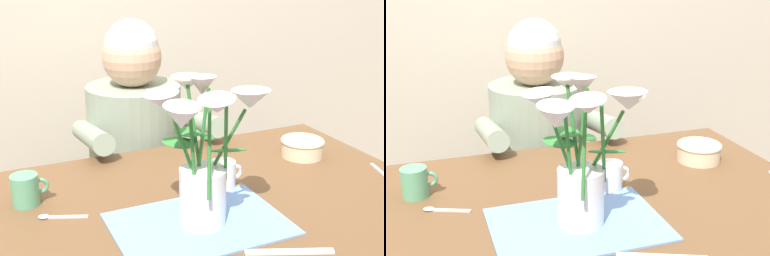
% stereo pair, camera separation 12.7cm
% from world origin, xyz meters
% --- Properties ---
extents(dining_table, '(1.20, 0.80, 0.74)m').
position_xyz_m(dining_table, '(0.00, 0.00, 0.64)').
color(dining_table, brown).
rests_on(dining_table, ground_plane).
extents(seated_person, '(0.45, 0.47, 1.14)m').
position_xyz_m(seated_person, '(0.01, 0.62, 0.56)').
color(seated_person, '#4C4C56').
rests_on(seated_person, ground_plane).
extents(striped_placemat, '(0.40, 0.28, 0.00)m').
position_xyz_m(striped_placemat, '(-0.08, -0.12, 0.74)').
color(striped_placemat, '#6B93D1').
rests_on(striped_placemat, dining_table).
extents(flower_vase, '(0.28, 0.27, 0.35)m').
position_xyz_m(flower_vase, '(-0.07, -0.12, 0.92)').
color(flower_vase, silver).
rests_on(flower_vase, dining_table).
extents(ceramic_bowl, '(0.14, 0.14, 0.06)m').
position_xyz_m(ceramic_bowl, '(0.40, 0.14, 0.77)').
color(ceramic_bowl, beige).
rests_on(ceramic_bowl, dining_table).
extents(tea_cup, '(0.09, 0.07, 0.08)m').
position_xyz_m(tea_cup, '(-0.43, 0.16, 0.78)').
color(tea_cup, '#569970').
rests_on(tea_cup, dining_table).
extents(ceramic_mug, '(0.09, 0.07, 0.08)m').
position_xyz_m(ceramic_mug, '(0.06, 0.03, 0.78)').
color(ceramic_mug, silver).
rests_on(ceramic_mug, dining_table).
extents(spoon_3, '(0.12, 0.06, 0.01)m').
position_xyz_m(spoon_3, '(-0.38, 0.06, 0.74)').
color(spoon_3, silver).
rests_on(spoon_3, dining_table).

